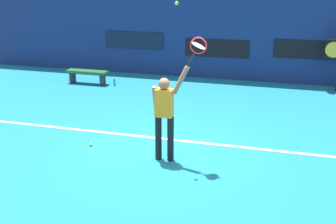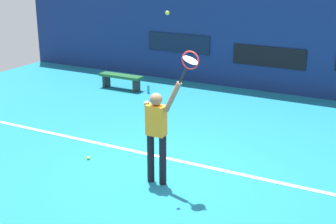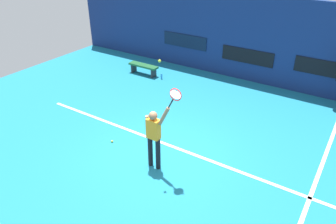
% 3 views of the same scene
% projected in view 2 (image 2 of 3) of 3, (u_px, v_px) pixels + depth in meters
% --- Properties ---
extents(ground_plane, '(18.00, 18.00, 0.00)m').
position_uv_depth(ground_plane, '(165.00, 170.00, 9.41)').
color(ground_plane, teal).
extents(back_wall, '(18.00, 0.20, 3.50)m').
position_uv_depth(back_wall, '(271.00, 33.00, 14.26)').
color(back_wall, navy).
rests_on(back_wall, ground_plane).
extents(sponsor_banner_center, '(2.20, 0.03, 0.60)m').
position_uv_depth(sponsor_banner_center, '(269.00, 57.00, 14.37)').
color(sponsor_banner_center, black).
extents(sponsor_banner_portside, '(2.20, 0.03, 0.60)m').
position_uv_depth(sponsor_banner_portside, '(178.00, 43.00, 15.68)').
color(sponsor_banner_portside, '#0C1933').
extents(court_baseline, '(10.00, 0.10, 0.01)m').
position_uv_depth(court_baseline, '(177.00, 161.00, 9.82)').
color(court_baseline, white).
rests_on(court_baseline, ground_plane).
extents(tennis_player, '(0.74, 0.31, 1.95)m').
position_uv_depth(tennis_player, '(157.00, 130.00, 8.59)').
color(tennis_player, black).
rests_on(tennis_player, ground_plane).
extents(tennis_racket, '(0.42, 0.27, 0.62)m').
position_uv_depth(tennis_racket, '(189.00, 62.00, 7.90)').
color(tennis_racket, black).
extents(tennis_ball, '(0.07, 0.07, 0.07)m').
position_uv_depth(tennis_ball, '(167.00, 13.00, 7.80)').
color(tennis_ball, '#CCE033').
extents(court_bench, '(1.40, 0.36, 0.45)m').
position_uv_depth(court_bench, '(121.00, 78.00, 14.89)').
color(court_bench, '#1E592D').
rests_on(court_bench, ground_plane).
extents(water_bottle, '(0.07, 0.07, 0.24)m').
position_uv_depth(water_bottle, '(148.00, 89.00, 14.52)').
color(water_bottle, '#338CD8').
rests_on(water_bottle, ground_plane).
extents(spare_ball, '(0.07, 0.07, 0.07)m').
position_uv_depth(spare_ball, '(88.00, 158.00, 9.87)').
color(spare_ball, '#CCE033').
rests_on(spare_ball, ground_plane).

